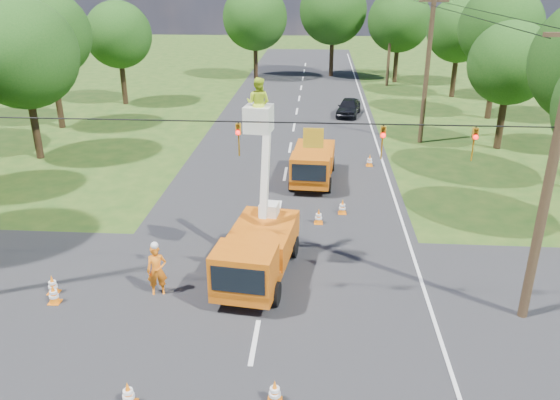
# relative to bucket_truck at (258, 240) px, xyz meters

# --- Properties ---
(ground) EXTENTS (140.00, 140.00, 0.00)m
(ground) POSITION_rel_bucket_truck_xyz_m (0.31, 16.18, -1.55)
(ground) COLOR #224615
(ground) RESTS_ON ground
(road_main) EXTENTS (12.00, 100.00, 0.06)m
(road_main) POSITION_rel_bucket_truck_xyz_m (0.31, 16.18, -1.55)
(road_main) COLOR black
(road_main) RESTS_ON ground
(road_cross) EXTENTS (56.00, 10.00, 0.07)m
(road_cross) POSITION_rel_bucket_truck_xyz_m (0.31, -1.82, -1.55)
(road_cross) COLOR black
(road_cross) RESTS_ON ground
(edge_line) EXTENTS (0.12, 90.00, 0.02)m
(edge_line) POSITION_rel_bucket_truck_xyz_m (5.91, 16.18, -1.55)
(edge_line) COLOR silver
(edge_line) RESTS_ON ground
(bucket_truck) EXTENTS (2.77, 5.74, 7.20)m
(bucket_truck) POSITION_rel_bucket_truck_xyz_m (0.00, 0.00, 0.00)
(bucket_truck) COLOR #C95D0E
(bucket_truck) RESTS_ON ground
(second_truck) EXTENTS (2.40, 5.44, 1.99)m
(second_truck) POSITION_rel_bucket_truck_xyz_m (1.82, 10.16, -0.51)
(second_truck) COLOR #C95D0E
(second_truck) RESTS_ON ground
(ground_worker) EXTENTS (0.77, 0.61, 1.87)m
(ground_worker) POSITION_rel_bucket_truck_xyz_m (-3.32, -1.33, -0.61)
(ground_worker) COLOR orange
(ground_worker) RESTS_ON ground
(distant_car) EXTENTS (2.29, 4.17, 1.34)m
(distant_car) POSITION_rel_bucket_truck_xyz_m (4.41, 25.26, -0.88)
(distant_car) COLOR black
(distant_car) RESTS_ON ground
(traffic_cone_0) EXTENTS (0.38, 0.38, 0.71)m
(traffic_cone_0) POSITION_rel_bucket_truck_xyz_m (-2.62, -6.57, -1.19)
(traffic_cone_0) COLOR orange
(traffic_cone_0) RESTS_ON ground
(traffic_cone_1) EXTENTS (0.38, 0.38, 0.71)m
(traffic_cone_1) POSITION_rel_bucket_truck_xyz_m (1.11, -6.23, -1.19)
(traffic_cone_1) COLOR orange
(traffic_cone_1) RESTS_ON ground
(traffic_cone_2) EXTENTS (0.38, 0.38, 0.71)m
(traffic_cone_2) POSITION_rel_bucket_truck_xyz_m (2.17, 4.85, -1.19)
(traffic_cone_2) COLOR orange
(traffic_cone_2) RESTS_ON ground
(traffic_cone_3) EXTENTS (0.38, 0.38, 0.71)m
(traffic_cone_3) POSITION_rel_bucket_truck_xyz_m (3.26, 6.01, -1.19)
(traffic_cone_3) COLOR orange
(traffic_cone_3) RESTS_ON ground
(traffic_cone_4) EXTENTS (0.38, 0.38, 0.71)m
(traffic_cone_4) POSITION_rel_bucket_truck_xyz_m (-6.66, -2.15, -1.19)
(traffic_cone_4) COLOR orange
(traffic_cone_4) RESTS_ON ground
(traffic_cone_5) EXTENTS (0.38, 0.38, 0.71)m
(traffic_cone_5) POSITION_rel_bucket_truck_xyz_m (-6.97, -1.56, -1.19)
(traffic_cone_5) COLOR orange
(traffic_cone_5) RESTS_ON ground
(traffic_cone_7) EXTENTS (0.38, 0.38, 0.71)m
(traffic_cone_7) POSITION_rel_bucket_truck_xyz_m (5.06, 12.95, -1.19)
(traffic_cone_7) COLOR orange
(traffic_cone_7) RESTS_ON ground
(pole_right_near) EXTENTS (1.80, 0.30, 10.00)m
(pole_right_near) POSITION_rel_bucket_truck_xyz_m (8.81, -1.82, 3.56)
(pole_right_near) COLOR #4C3823
(pole_right_near) RESTS_ON ground
(pole_right_mid) EXTENTS (1.80, 0.30, 10.00)m
(pole_right_mid) POSITION_rel_bucket_truck_xyz_m (8.81, 18.18, 3.56)
(pole_right_mid) COLOR #4C3823
(pole_right_mid) RESTS_ON ground
(pole_right_far) EXTENTS (1.80, 0.30, 10.00)m
(pole_right_far) POSITION_rel_bucket_truck_xyz_m (8.81, 38.18, 3.56)
(pole_right_far) COLOR #4C3823
(pole_right_far) RESTS_ON ground
(signal_span) EXTENTS (18.00, 0.29, 1.07)m
(signal_span) POSITION_rel_bucket_truck_xyz_m (2.53, -1.82, 4.33)
(signal_span) COLOR black
(signal_span) RESTS_ON ground
(tree_left_d) EXTENTS (6.20, 6.20, 9.24)m
(tree_left_d) POSITION_rel_bucket_truck_xyz_m (-14.69, 13.18, 4.58)
(tree_left_d) COLOR #382616
(tree_left_d) RESTS_ON ground
(tree_left_e) EXTENTS (5.80, 5.80, 9.41)m
(tree_left_e) POSITION_rel_bucket_truck_xyz_m (-16.49, 20.18, 4.94)
(tree_left_e) COLOR #382616
(tree_left_e) RESTS_ON ground
(tree_left_f) EXTENTS (5.40, 5.40, 8.40)m
(tree_left_f) POSITION_rel_bucket_truck_xyz_m (-14.49, 28.18, 4.14)
(tree_left_f) COLOR #382616
(tree_left_f) RESTS_ON ground
(tree_right_c) EXTENTS (5.00, 5.00, 7.83)m
(tree_right_c) POSITION_rel_bucket_truck_xyz_m (13.51, 17.18, 3.77)
(tree_right_c) COLOR #382616
(tree_right_c) RESTS_ON ground
(tree_right_d) EXTENTS (6.00, 6.00, 9.70)m
(tree_right_d) POSITION_rel_bucket_truck_xyz_m (15.11, 25.18, 5.13)
(tree_right_d) COLOR #382616
(tree_right_d) RESTS_ON ground
(tree_right_e) EXTENTS (5.60, 5.60, 8.63)m
(tree_right_e) POSITION_rel_bucket_truck_xyz_m (14.11, 33.18, 4.26)
(tree_right_e) COLOR #382616
(tree_right_e) RESTS_ON ground
(tree_far_a) EXTENTS (6.60, 6.60, 9.50)m
(tree_far_a) POSITION_rel_bucket_truck_xyz_m (-4.69, 41.18, 4.64)
(tree_far_a) COLOR #382616
(tree_far_a) RESTS_ON ground
(tree_far_b) EXTENTS (7.00, 7.00, 10.32)m
(tree_far_b) POSITION_rel_bucket_truck_xyz_m (3.31, 43.18, 5.26)
(tree_far_b) COLOR #382616
(tree_far_b) RESTS_ON ground
(tree_far_c) EXTENTS (6.20, 6.20, 9.18)m
(tree_far_c) POSITION_rel_bucket_truck_xyz_m (9.81, 40.18, 4.52)
(tree_far_c) COLOR #382616
(tree_far_c) RESTS_ON ground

